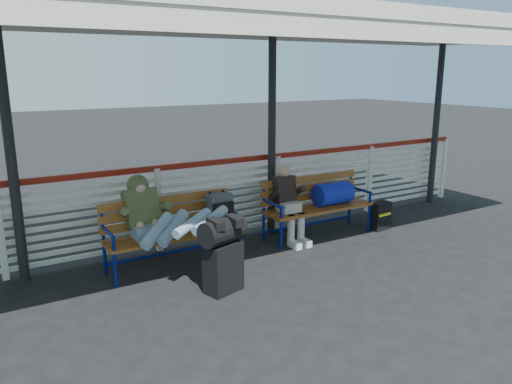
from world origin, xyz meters
TOP-DOWN VIEW (x-y plane):
  - ground at (0.00, 0.00)m, footprint 60.00×60.00m
  - fence at (0.00, 1.90)m, footprint 12.08×0.08m
  - canopy at (-0.00, 0.87)m, footprint 12.60×3.60m
  - luggage_stack at (0.16, 0.21)m, footprint 0.60×0.44m
  - bench_left at (0.14, 1.25)m, footprint 1.80×0.56m
  - bench_right at (2.49, 1.29)m, footprint 1.80×0.56m
  - traveler_man at (-0.19, 0.90)m, footprint 0.94×1.64m
  - companion_person at (1.81, 1.28)m, footprint 0.32×0.66m
  - suitcase_side at (3.41, 0.98)m, footprint 0.34×0.23m

SIDE VIEW (x-z plane):
  - ground at x=0.00m, z-range 0.00..0.00m
  - suitcase_side at x=3.41m, z-range 0.00..0.46m
  - luggage_stack at x=0.16m, z-range 0.04..0.93m
  - bench_left at x=0.14m, z-range 0.13..1.05m
  - companion_person at x=1.81m, z-range 0.02..1.17m
  - bench_right at x=2.49m, z-range 0.14..1.06m
  - fence at x=0.00m, z-range 0.04..1.28m
  - traveler_man at x=-0.19m, z-range 0.34..1.11m
  - canopy at x=0.00m, z-range 1.46..4.62m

